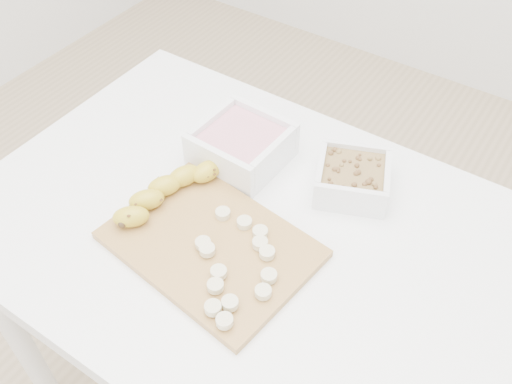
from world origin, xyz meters
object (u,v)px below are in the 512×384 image
Objects in this scene: bowl_yogurt at (242,145)px; cutting_board at (211,244)px; table at (247,258)px; bowl_granola at (352,178)px; banana at (165,192)px.

bowl_yogurt is 0.50× the size of cutting_board.
table is 0.13m from cutting_board.
bowl_granola is (0.11, 0.18, 0.13)m from table.
table is 4.58× the size of banana.
bowl_granola is 0.34m from banana.
banana reaches higher than cutting_board.
table is 0.25m from bowl_granola.
table is 5.96× the size of bowl_yogurt.
table is at bearing -52.59° from bowl_yogurt.
bowl_yogurt is 0.22m from bowl_granola.
banana is at bearing -139.44° from bowl_granola.
bowl_granola is 0.50× the size of cutting_board.
cutting_board is (-0.13, -0.26, -0.02)m from bowl_granola.
bowl_granola is 0.29m from cutting_board.
cutting_board is at bearing -117.74° from bowl_granola.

